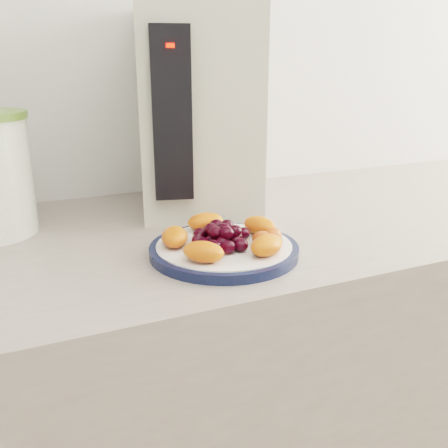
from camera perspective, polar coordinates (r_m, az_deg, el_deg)
name	(u,v)px	position (r m, az deg, el deg)	size (l,w,h in m)	color
wall_back	(82,2)	(1.13, -15.92, 23.22)	(3.50, 0.02, 2.60)	silver
plate_rim	(224,250)	(0.78, 0.00, -2.99)	(0.23, 0.23, 0.01)	#121B3A
plate_face	(224,249)	(0.78, 0.00, -2.92)	(0.21, 0.21, 0.02)	white
appliance_body	(196,110)	(1.03, -3.23, 12.91)	(0.22, 0.31, 0.39)	beige
appliance_panel	(172,115)	(0.86, -5.96, 12.23)	(0.07, 0.02, 0.29)	black
appliance_led	(170,45)	(0.85, -6.17, 19.63)	(0.01, 0.01, 0.01)	#FF0C05
fruit_plate	(226,236)	(0.77, 0.19, -1.36)	(0.20, 0.19, 0.04)	#FF5118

